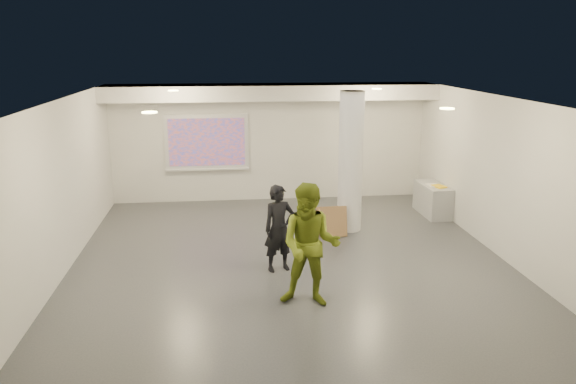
{
  "coord_description": "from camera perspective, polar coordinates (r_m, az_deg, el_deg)",
  "views": [
    {
      "loc": [
        -1.15,
        -9.67,
        3.9
      ],
      "look_at": [
        0.0,
        0.4,
        1.25
      ],
      "focal_mm": 35.0,
      "sensor_mm": 36.0,
      "label": 1
    }
  ],
  "objects": [
    {
      "name": "floor",
      "position": [
        10.49,
        0.25,
        -7.17
      ],
      "size": [
        8.0,
        9.0,
        0.01
      ],
      "primitive_type": "cube",
      "color": "#373A3F",
      "rests_on": "ground"
    },
    {
      "name": "ceiling",
      "position": [
        9.78,
        0.27,
        9.37
      ],
      "size": [
        8.0,
        9.0,
        0.01
      ],
      "primitive_type": "cube",
      "color": "white",
      "rests_on": "floor"
    },
    {
      "name": "wall_back",
      "position": [
        14.42,
        -1.85,
        5.06
      ],
      "size": [
        8.0,
        0.01,
        3.0
      ],
      "primitive_type": "cube",
      "color": "silver",
      "rests_on": "floor"
    },
    {
      "name": "wall_front",
      "position": [
        5.81,
        5.55,
        -9.79
      ],
      "size": [
        8.0,
        0.01,
        3.0
      ],
      "primitive_type": "cube",
      "color": "silver",
      "rests_on": "floor"
    },
    {
      "name": "wall_left",
      "position": [
        10.36,
        -22.28,
        0.15
      ],
      "size": [
        0.01,
        9.0,
        3.0
      ],
      "primitive_type": "cube",
      "color": "silver",
      "rests_on": "floor"
    },
    {
      "name": "wall_right",
      "position": [
        11.21,
        21.01,
        1.31
      ],
      "size": [
        0.01,
        9.0,
        3.0
      ],
      "primitive_type": "cube",
      "color": "silver",
      "rests_on": "floor"
    },
    {
      "name": "soffit_band",
      "position": [
        13.71,
        -1.7,
        10.13
      ],
      "size": [
        8.0,
        1.1,
        0.36
      ],
      "primitive_type": "cube",
      "color": "silver",
      "rests_on": "ceiling"
    },
    {
      "name": "downlight_nw",
      "position": [
        12.25,
        -11.59,
        10.05
      ],
      "size": [
        0.22,
        0.22,
        0.02
      ],
      "primitive_type": "cylinder",
      "color": "#F9F487",
      "rests_on": "ceiling"
    },
    {
      "name": "downlight_ne",
      "position": [
        12.66,
        9.0,
        10.31
      ],
      "size": [
        0.22,
        0.22,
        0.02
      ],
      "primitive_type": "cylinder",
      "color": "#F9F487",
      "rests_on": "ceiling"
    },
    {
      "name": "downlight_sw",
      "position": [
        8.29,
        -13.89,
        7.86
      ],
      "size": [
        0.22,
        0.22,
        0.02
      ],
      "primitive_type": "cylinder",
      "color": "#F9F487",
      "rests_on": "ceiling"
    },
    {
      "name": "downlight_se",
      "position": [
        8.88,
        15.86,
        8.16
      ],
      "size": [
        0.22,
        0.22,
        0.02
      ],
      "primitive_type": "cylinder",
      "color": "#F9F487",
      "rests_on": "ceiling"
    },
    {
      "name": "column",
      "position": [
        12.01,
        6.37,
        3.04
      ],
      "size": [
        0.52,
        0.52,
        3.0
      ],
      "primitive_type": "cylinder",
      "color": "silver",
      "rests_on": "floor"
    },
    {
      "name": "projection_screen",
      "position": [
        14.33,
        -8.25,
        4.97
      ],
      "size": [
        2.1,
        0.13,
        1.42
      ],
      "color": "silver",
      "rests_on": "wall_back"
    },
    {
      "name": "credenza",
      "position": [
        13.74,
        14.49,
        -0.74
      ],
      "size": [
        0.55,
        1.26,
        0.73
      ],
      "primitive_type": "cube",
      "rotation": [
        0.0,
        0.0,
        0.02
      ],
      "color": "#96989A",
      "rests_on": "floor"
    },
    {
      "name": "papers_stack",
      "position": [
        13.52,
        14.55,
        0.66
      ],
      "size": [
        0.27,
        0.34,
        0.02
      ],
      "primitive_type": "cube",
      "rotation": [
        0.0,
        0.0,
        0.05
      ],
      "color": "white",
      "rests_on": "credenza"
    },
    {
      "name": "postit_pad",
      "position": [
        13.44,
        15.09,
        0.56
      ],
      "size": [
        0.31,
        0.37,
        0.03
      ],
      "primitive_type": "cube",
      "rotation": [
        0.0,
        0.0,
        0.29
      ],
      "color": "yellow",
      "rests_on": "credenza"
    },
    {
      "name": "cardboard_back",
      "position": [
        11.83,
        4.6,
        -3.02
      ],
      "size": [
        0.59,
        0.2,
        0.64
      ],
      "primitive_type": "cube",
      "rotation": [
        -0.23,
        0.0,
        0.01
      ],
      "color": "olive",
      "rests_on": "floor"
    },
    {
      "name": "cardboard_front",
      "position": [
        12.12,
        4.06,
        -2.78
      ],
      "size": [
        0.51,
        0.19,
        0.55
      ],
      "primitive_type": "cube",
      "rotation": [
        -0.14,
        0.0,
        0.12
      ],
      "color": "olive",
      "rests_on": "floor"
    },
    {
      "name": "woman",
      "position": [
        9.9,
        -0.92,
        -3.71
      ],
      "size": [
        0.65,
        0.53,
        1.56
      ],
      "primitive_type": "imported",
      "rotation": [
        0.0,
        0.0,
        0.3
      ],
      "color": "black",
      "rests_on": "floor"
    },
    {
      "name": "man",
      "position": [
        8.55,
        2.27,
        -5.44
      ],
      "size": [
        1.1,
        0.96,
        1.93
      ],
      "primitive_type": "imported",
      "rotation": [
        0.0,
        0.0,
        -0.28
      ],
      "color": "olive",
      "rests_on": "floor"
    }
  ]
}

